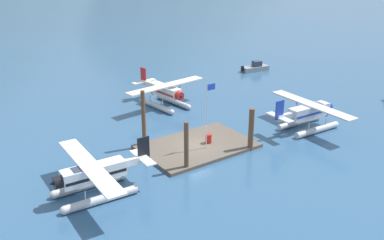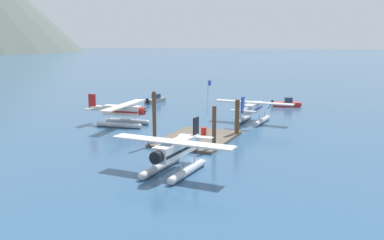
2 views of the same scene
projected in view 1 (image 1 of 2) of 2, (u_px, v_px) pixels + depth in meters
name	position (u px, v px, depth m)	size (l,w,h in m)	color
ground_plane	(197.00, 147.00, 41.82)	(1200.00, 1200.00, 0.00)	#2D5175
dock_platform	(197.00, 146.00, 41.76)	(10.25, 6.96, 0.30)	brown
piling_near_left	(186.00, 146.00, 36.90)	(0.40, 0.40, 4.33)	brown
piling_near_right	(251.00, 130.00, 40.59)	(0.51, 0.51, 4.06)	brown
piling_far_left	(144.00, 119.00, 41.10)	(0.38, 0.38, 5.50)	brown
flagpole	(208.00, 108.00, 39.72)	(0.95, 0.10, 6.23)	silver
fuel_drum	(209.00, 138.00, 41.94)	(0.62, 0.62, 0.88)	#AD1E19
seaplane_silver_stbd_aft	(309.00, 115.00, 45.53)	(7.98, 10.45, 3.84)	#B7BABF
seaplane_cream_bow_right	(165.00, 93.00, 52.05)	(10.49, 7.95, 3.84)	#B7BABF
seaplane_white_port_aft	(94.00, 177.00, 33.20)	(7.98, 10.46, 3.84)	#B7BABF
boat_grey_open_east	(256.00, 68.00, 67.42)	(4.87, 2.08, 1.50)	gray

